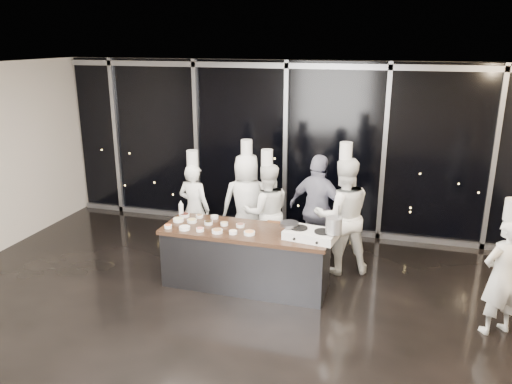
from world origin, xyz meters
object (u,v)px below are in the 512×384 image
stove (311,234)px  chef_side (502,275)px  chef_center (267,212)px  guest (318,210)px  stock_pot (334,225)px  chef_far_left (194,207)px  frying_pan (289,224)px  chef_left (247,203)px  chef_right (342,215)px  demo_counter (246,257)px

stove → chef_side: 2.44m
stove → chef_center: (-0.93, 1.09, -0.13)m
stove → guest: (-0.10, 1.21, -0.06)m
stock_pot → guest: (-0.42, 1.26, -0.24)m
chef_far_left → chef_side: bearing=173.3°
frying_pan → chef_left: bearing=137.5°
stove → chef_far_left: (-2.20, 1.03, -0.15)m
stock_pot → chef_side: bearing=-4.7°
chef_left → chef_center: bearing=136.1°
stock_pot → stove: bearing=170.5°
chef_left → guest: (1.24, -0.08, 0.02)m
stove → chef_right: 1.03m
stock_pot → chef_far_left: size_ratio=0.12×
demo_counter → chef_far_left: bearing=142.1°
demo_counter → chef_far_left: 1.59m
chef_right → chef_side: 2.43m
stock_pot → chef_side: size_ratio=0.13×
stock_pot → chef_right: chef_right is taller
frying_pan → chef_side: size_ratio=0.27×
chef_side → chef_right: bearing=-63.1°
frying_pan → chef_side: bearing=2.5°
chef_far_left → chef_center: chef_center is taller
demo_counter → stock_pot: size_ratio=11.11×
stove → stock_pot: 0.37m
chef_center → chef_side: (3.35, -1.31, -0.04)m
stove → guest: size_ratio=0.42×
chef_side → stove: bearing=-38.6°
demo_counter → chef_left: (-0.36, 1.22, 0.43)m
stove → stock_pot: stock_pot is taller
chef_side → demo_counter: bearing=-38.3°
guest → demo_counter: bearing=73.5°
chef_center → chef_right: chef_right is taller
stock_pot → chef_far_left: bearing=156.8°
chef_center → guest: size_ratio=1.03×
chef_side → chef_left: bearing=-55.2°
stove → chef_far_left: size_ratio=0.42×
stock_pot → chef_side: 2.14m
demo_counter → chef_side: bearing=-5.0°
stove → guest: bearing=102.9°
chef_left → chef_side: 4.05m
demo_counter → stove: size_ratio=3.24×
chef_far_left → chef_side: 4.79m
frying_pan → chef_side: 2.78m
chef_far_left → chef_right: (2.51, -0.04, 0.13)m
stove → frying_pan: (-0.33, 0.05, 0.10)m
stock_pot → chef_right: size_ratio=0.11×
chef_far_left → chef_center: bearing=-168.8°
stock_pot → chef_far_left: chef_far_left is taller
chef_far_left → chef_left: 0.90m
stock_pot → chef_center: size_ratio=0.12×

